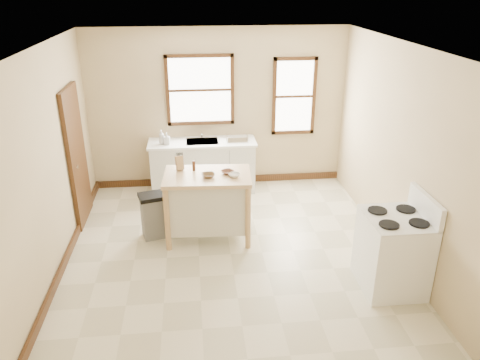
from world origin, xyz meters
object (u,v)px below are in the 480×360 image
at_px(pepper_grinder, 194,166).
at_px(bowl_b, 228,172).
at_px(knife_block, 180,163).
at_px(trash_bin, 153,216).
at_px(bowl_c, 234,175).
at_px(gas_stove, 394,243).
at_px(bowl_a, 208,175).
at_px(dish_rack, 237,138).
at_px(kitchen_island, 208,206).
at_px(soap_bottle_a, 162,137).
at_px(soap_bottle_b, 167,139).

distance_m(pepper_grinder, bowl_b, 0.50).
bearing_deg(knife_block, trash_bin, -177.38).
height_order(bowl_b, bowl_c, bowl_c).
relative_size(trash_bin, gas_stove, 0.56).
xyz_separation_m(bowl_a, gas_stove, (2.15, -1.35, -0.40)).
height_order(knife_block, bowl_b, knife_block).
distance_m(dish_rack, pepper_grinder, 1.66).
xyz_separation_m(kitchen_island, bowl_a, (0.01, -0.08, 0.52)).
relative_size(bowl_a, bowl_b, 1.08).
distance_m(soap_bottle_a, trash_bin, 1.68).
relative_size(pepper_grinder, gas_stove, 0.12).
bearing_deg(knife_block, soap_bottle_a, 88.86).
relative_size(soap_bottle_a, bowl_b, 1.41).
height_order(soap_bottle_a, pepper_grinder, soap_bottle_a).
bearing_deg(bowl_b, trash_bin, 175.89).
height_order(soap_bottle_b, pepper_grinder, pepper_grinder).
relative_size(dish_rack, gas_stove, 0.30).
relative_size(soap_bottle_b, bowl_a, 1.09).
bearing_deg(soap_bottle_b, knife_block, -75.65).
bearing_deg(gas_stove, soap_bottle_b, 132.70).
xyz_separation_m(kitchen_island, bowl_c, (0.37, -0.12, 0.52)).
distance_m(soap_bottle_b, trash_bin, 1.65).
height_order(knife_block, bowl_a, knife_block).
relative_size(pepper_grinder, bowl_b, 0.86).
bearing_deg(kitchen_island, pepper_grinder, 141.31).
height_order(soap_bottle_a, kitchen_island, soap_bottle_a).
xyz_separation_m(knife_block, bowl_c, (0.75, -0.34, -0.08)).
bearing_deg(soap_bottle_a, soap_bottle_b, -19.41).
height_order(pepper_grinder, bowl_a, pepper_grinder).
distance_m(soap_bottle_a, gas_stove, 4.21).
bearing_deg(dish_rack, bowl_b, -84.61).
distance_m(kitchen_island, bowl_a, 0.53).
xyz_separation_m(soap_bottle_b, bowl_c, (0.99, -1.70, -0.00)).
bearing_deg(pepper_grinder, bowl_a, -52.20).
bearing_deg(bowl_c, kitchen_island, 162.03).
height_order(bowl_b, trash_bin, bowl_b).
relative_size(dish_rack, trash_bin, 0.54).
bearing_deg(bowl_b, dish_rack, 79.64).
bearing_deg(soap_bottle_a, knife_block, -77.28).
relative_size(soap_bottle_b, bowl_c, 1.30).
height_order(soap_bottle_b, trash_bin, soap_bottle_b).
bearing_deg(bowl_c, pepper_grinder, 152.71).
bearing_deg(bowl_c, bowl_b, 122.82).
height_order(bowl_c, trash_bin, bowl_c).
xyz_separation_m(knife_block, pepper_grinder, (0.20, -0.05, -0.02)).
relative_size(soap_bottle_b, bowl_b, 1.17).
xyz_separation_m(pepper_grinder, bowl_a, (0.19, -0.25, -0.05)).
bearing_deg(knife_block, bowl_b, -31.33).
xyz_separation_m(dish_rack, bowl_b, (-0.30, -1.62, 0.05)).
height_order(dish_rack, knife_block, knife_block).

